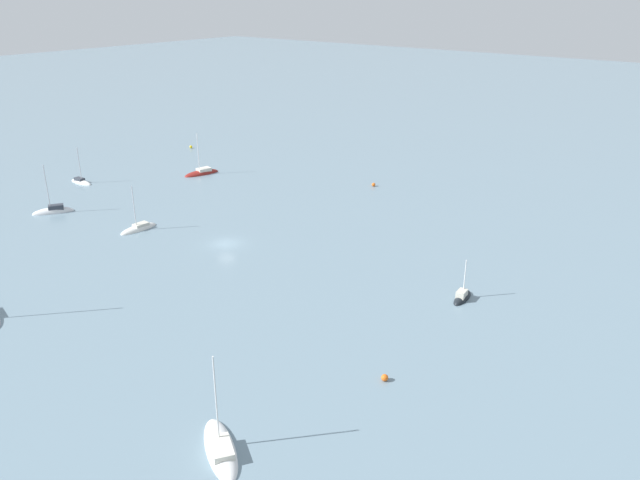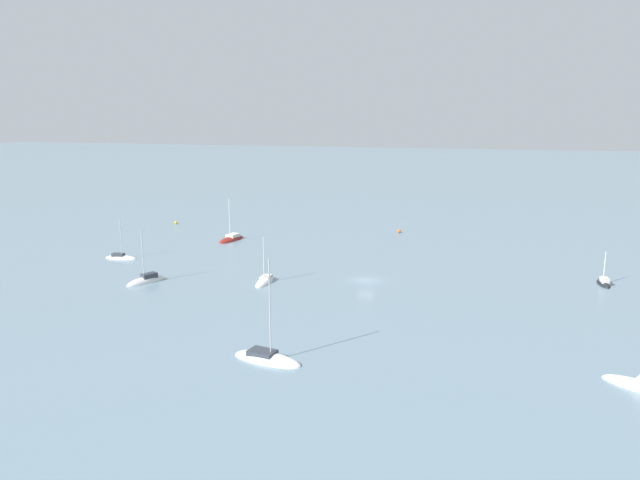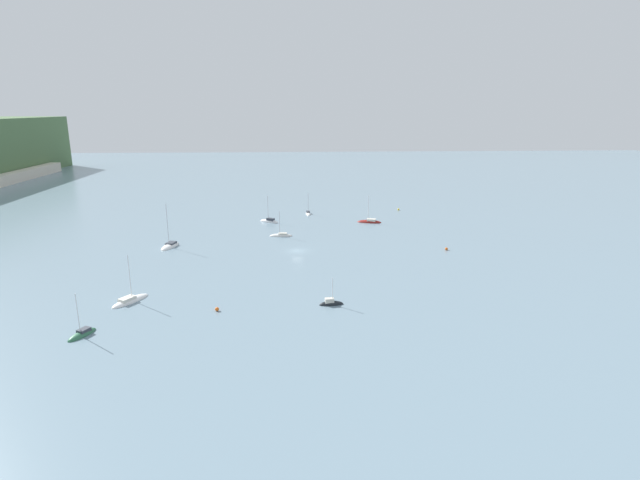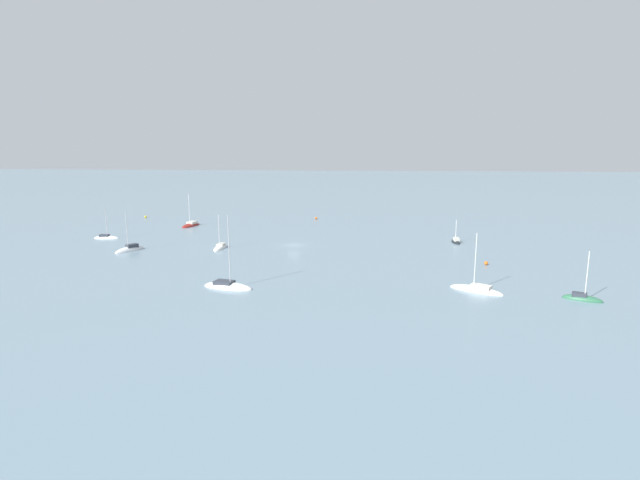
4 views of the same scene
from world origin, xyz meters
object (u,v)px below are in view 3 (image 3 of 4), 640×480
at_px(mooring_buoy_2, 217,309).
at_px(sailboat_3, 331,304).
at_px(sailboat_2, 82,335).
at_px(sailboat_7, 369,222).
at_px(sailboat_1, 170,246).
at_px(sailboat_4, 281,236).
at_px(sailboat_5, 308,214).
at_px(mooring_buoy_0, 399,209).
at_px(sailboat_0, 269,222).
at_px(mooring_buoy_1, 446,249).
at_px(sailboat_6, 130,301).

bearing_deg(mooring_buoy_2, sailboat_3, -85.10).
relative_size(sailboat_2, sailboat_7, 0.85).
distance_m(sailboat_1, sailboat_3, 58.62).
relative_size(sailboat_3, sailboat_4, 0.73).
bearing_deg(sailboat_1, sailboat_2, 12.29).
height_order(sailboat_3, sailboat_5, sailboat_5).
bearing_deg(mooring_buoy_0, sailboat_5, 97.94).
distance_m(sailboat_4, mooring_buoy_0, 54.74).
xyz_separation_m(sailboat_0, sailboat_7, (-2.20, -32.48, -0.02)).
height_order(sailboat_2, mooring_buoy_1, sailboat_2).
bearing_deg(sailboat_4, sailboat_7, -147.89).
relative_size(sailboat_4, sailboat_5, 1.04).
bearing_deg(mooring_buoy_2, mooring_buoy_0, -30.44).
height_order(sailboat_1, sailboat_7, sailboat_1).
distance_m(sailboat_2, mooring_buoy_2, 22.44).
bearing_deg(sailboat_6, sailboat_1, 34.75).
bearing_deg(mooring_buoy_1, sailboat_6, 113.86).
height_order(sailboat_5, mooring_buoy_2, sailboat_5).
relative_size(sailboat_0, mooring_buoy_0, 14.04).
relative_size(sailboat_3, sailboat_7, 0.63).
distance_m(sailboat_4, sailboat_6, 56.34).
relative_size(sailboat_1, sailboat_6, 1.27).
distance_m(sailboat_2, mooring_buoy_1, 87.84).
bearing_deg(sailboat_0, sailboat_6, 101.73).
bearing_deg(mooring_buoy_1, mooring_buoy_0, 1.63).
bearing_deg(sailboat_4, mooring_buoy_1, 160.53).
bearing_deg(sailboat_0, sailboat_5, -105.86).
distance_m(sailboat_6, mooring_buoy_0, 109.40).
bearing_deg(mooring_buoy_0, sailboat_0, 109.96).
bearing_deg(sailboat_7, mooring_buoy_2, 74.30).
relative_size(sailboat_4, sailboat_7, 0.86).
xyz_separation_m(sailboat_4, mooring_buoy_0, (35.24, -41.89, 0.26)).
height_order(sailboat_4, sailboat_5, sailboat_4).
bearing_deg(sailboat_1, sailboat_5, 150.59).
bearing_deg(mooring_buoy_1, sailboat_7, 24.16).
bearing_deg(sailboat_5, mooring_buoy_2, -15.05).
xyz_separation_m(mooring_buoy_0, mooring_buoy_1, (-52.45, -1.49, 0.02)).
bearing_deg(sailboat_5, sailboat_1, -45.69).
distance_m(sailboat_3, mooring_buoy_2, 21.19).
xyz_separation_m(sailboat_0, mooring_buoy_1, (-35.73, -47.53, 0.25)).
height_order(sailboat_5, mooring_buoy_1, sailboat_5).
relative_size(sailboat_0, mooring_buoy_1, 13.10).
relative_size(sailboat_0, sailboat_4, 1.17).
bearing_deg(sailboat_7, mooring_buoy_0, -112.37).
height_order(sailboat_6, mooring_buoy_2, sailboat_6).
xyz_separation_m(sailboat_7, mooring_buoy_1, (-33.53, -15.04, 0.26)).
height_order(sailboat_2, mooring_buoy_2, sailboat_2).
distance_m(sailboat_2, sailboat_6, 14.87).
xyz_separation_m(sailboat_4, sailboat_6, (-48.83, 28.11, 0.02)).
relative_size(sailboat_5, mooring_buoy_1, 10.84).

